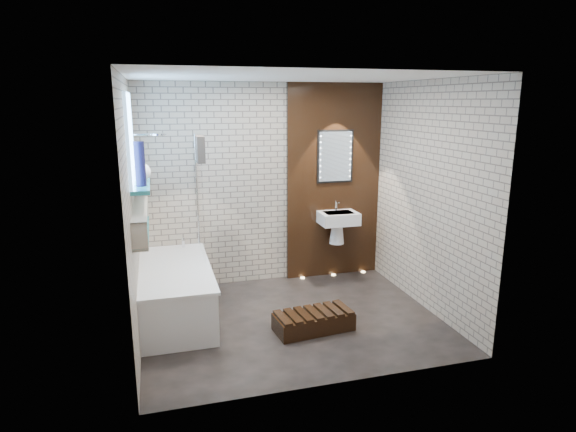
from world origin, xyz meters
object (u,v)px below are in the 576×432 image
object	(u,v)px
bath_screen	(200,196)
washbasin	(338,222)
walnut_step	(314,322)
led_mirror	(335,157)
bathtub	(175,291)

from	to	relation	value
bath_screen	washbasin	bearing A→B (deg)	5.78
bath_screen	walnut_step	bearing A→B (deg)	-49.24
walnut_step	led_mirror	bearing A→B (deg)	62.60
washbasin	bath_screen	bearing A→B (deg)	-174.22
bathtub	walnut_step	size ratio (longest dim) A/B	2.12
washbasin	led_mirror	xyz separation A→B (m)	(0.00, 0.16, 0.86)
led_mirror	bath_screen	bearing A→B (deg)	-169.34
washbasin	walnut_step	world-z (taller)	washbasin
bathtub	washbasin	world-z (taller)	washbasin
bathtub	led_mirror	size ratio (longest dim) A/B	2.49
bathtub	led_mirror	distance (m)	2.68
bath_screen	led_mirror	bearing A→B (deg)	10.66
led_mirror	washbasin	bearing A→B (deg)	-90.00
bathtub	bath_screen	world-z (taller)	bath_screen
washbasin	led_mirror	bearing A→B (deg)	90.00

